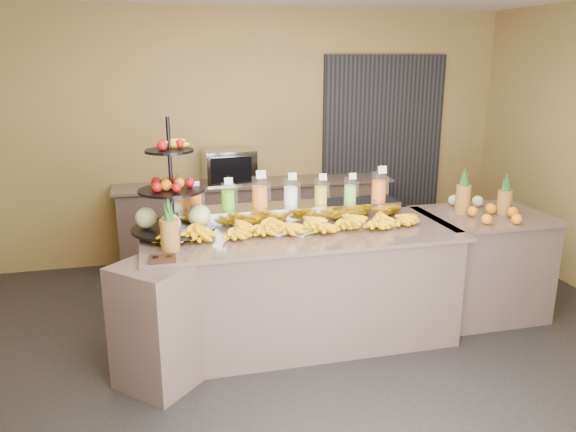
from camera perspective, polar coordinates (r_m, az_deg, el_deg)
name	(u,v)px	position (r m, az deg, el deg)	size (l,w,h in m)	color
ground	(311,355)	(4.54, 2.40, -13.95)	(6.00, 6.00, 0.00)	black
room_envelope	(309,105)	(4.77, 2.14, 11.22)	(6.04, 5.02, 2.82)	olive
buffet_counter	(289,289)	(4.53, 0.12, -7.43)	(2.75, 1.25, 0.93)	gray
right_counter	(481,264)	(5.36, 18.97, -4.60)	(1.08, 0.88, 0.93)	gray
back_ledge	(256,221)	(6.39, -3.25, -0.54)	(3.10, 0.55, 0.93)	gray
pitcher_tray	(291,213)	(4.67, 0.28, 0.28)	(1.85, 0.30, 0.15)	gray
juice_pitcher_orange_a	(196,200)	(4.51, -9.38, 1.63)	(0.11, 0.11, 0.26)	silver
juice_pitcher_green	(228,197)	(4.53, -6.11, 1.90)	(0.11, 0.12, 0.27)	silver
juice_pitcher_orange_b	(260,194)	(4.57, -2.88, 2.30)	(0.13, 0.14, 0.32)	silver
juice_pitcher_milk	(291,193)	(4.63, 0.28, 2.34)	(0.12, 0.12, 0.29)	silver
juice_pitcher_lemon	(321,192)	(4.70, 3.35, 2.43)	(0.11, 0.11, 0.27)	silver
juice_pitcher_lime	(350,191)	(4.78, 6.33, 2.56)	(0.11, 0.11, 0.26)	silver
juice_pitcher_orange_c	(379,187)	(4.87, 9.21, 2.90)	(0.13, 0.13, 0.31)	silver
banana_heap	(292,223)	(4.38, 0.40, -0.74)	(2.10, 0.19, 0.17)	#EAA80B
fruit_stand	(178,205)	(4.38, -11.10, 1.06)	(0.77, 0.77, 0.91)	black
condiment_caddy	(162,259)	(3.89, -12.64, -4.26)	(0.18, 0.13, 0.03)	black
pineapple_left_a	(170,231)	(4.04, -11.94, -1.52)	(0.13, 0.13, 0.39)	brown
pineapple_left_b	(179,205)	(4.65, -11.00, 1.10)	(0.15, 0.15, 0.44)	brown
right_fruit_pile	(488,208)	(5.13, 19.65, 0.80)	(0.48, 0.46, 0.25)	brown
oven_warmer	(229,166)	(6.20, -6.03, 5.03)	(0.55, 0.38, 0.37)	gray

